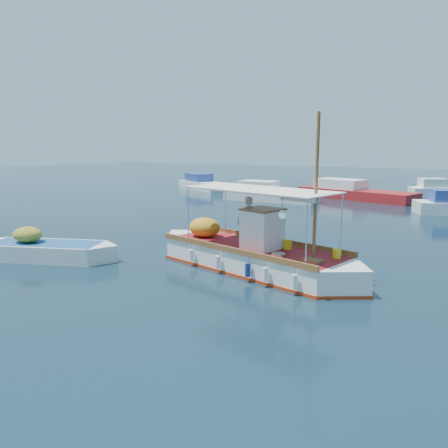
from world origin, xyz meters
The scene contains 7 objects.
ground centered at (0.00, 0.00, 0.00)m, with size 160.00×160.00×0.00m, color black.
fishing_caique centered at (-0.17, -0.41, 0.50)m, with size 8.93×4.12×5.63m.
dinghy centered at (-7.87, -3.18, 0.31)m, with size 5.64×3.07×1.46m.
bg_boat_nw centered at (-7.72, 18.29, 0.49)m, with size 7.53×2.49×1.80m.
bg_boat_n centered at (-2.11, 23.25, 0.49)m, with size 10.42×5.83×1.80m.
bg_boat_far_w centered at (-17.54, 23.89, 0.49)m, with size 6.97×5.17×1.80m.
bg_boat_far_n centered at (4.21, 28.52, 0.49)m, with size 5.44×3.91×1.80m.
Camera 1 is at (6.55, -14.31, 4.41)m, focal length 35.00 mm.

